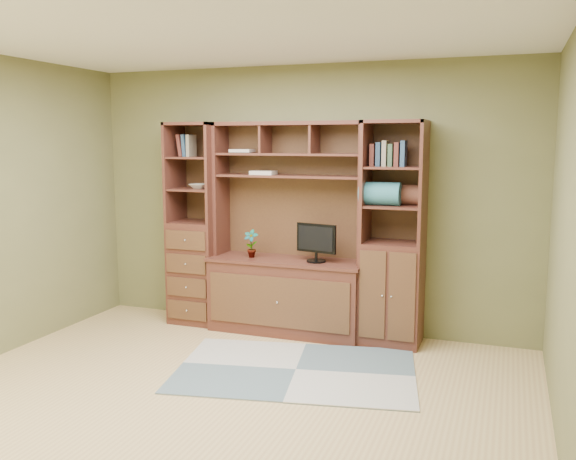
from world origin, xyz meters
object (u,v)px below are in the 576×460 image
at_px(center_hutch, 286,229).
at_px(right_tower, 393,234).
at_px(monitor, 316,236).
at_px(left_tower, 196,224).

height_order(center_hutch, right_tower, same).
bearing_deg(monitor, left_tower, -171.23).
height_order(right_tower, monitor, right_tower).
xyz_separation_m(right_tower, monitor, (-0.71, -0.07, -0.04)).
relative_size(center_hutch, left_tower, 1.00).
bearing_deg(left_tower, right_tower, 0.00).
bearing_deg(right_tower, left_tower, 180.00).
bearing_deg(left_tower, center_hutch, -2.29).
distance_m(left_tower, right_tower, 2.02).
bearing_deg(left_tower, monitor, -3.27).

